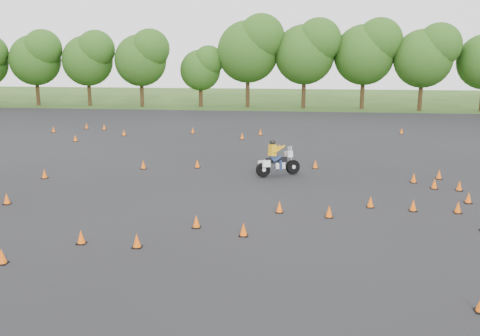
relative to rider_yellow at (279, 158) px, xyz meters
The scene contains 5 objects.
ground 7.98m from the rider_yellow, 101.18° to the right, with size 140.00×140.00×0.00m, color #2D5119.
asphalt_pad 2.53m from the rider_yellow, 130.84° to the right, with size 62.00×62.00×0.00m, color black.
treeline 28.17m from the rider_yellow, 85.69° to the left, with size 86.95×32.30×11.12m.
traffic_cones 2.75m from the rider_yellow, 121.09° to the right, with size 36.54×32.75×0.45m.
rider_yellow is the anchor object (origin of this frame).
Camera 1 is at (2.67, -18.73, 6.28)m, focal length 40.00 mm.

